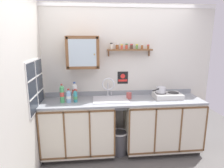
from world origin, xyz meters
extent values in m
plane|color=#565451|center=(0.00, 0.00, 0.00)|extent=(5.68, 5.68, 0.00)
cube|color=silver|center=(0.00, 0.66, 1.26)|extent=(3.28, 0.05, 2.52)
cube|color=white|center=(0.00, 0.63, 2.47)|extent=(3.28, 0.02, 0.05)
cube|color=silver|center=(-1.36, -0.28, 1.26)|extent=(0.05, 3.44, 2.52)
cube|color=black|center=(-0.75, 0.37, 0.04)|extent=(1.12, 0.54, 0.08)
cube|color=beige|center=(-0.75, 0.34, 0.50)|extent=(1.14, 0.60, 0.84)
cube|color=brown|center=(-0.75, 0.03, 0.88)|extent=(1.14, 0.01, 0.03)
cube|color=brown|center=(-0.75, 0.03, 0.13)|extent=(1.14, 0.01, 0.03)
cube|color=brown|center=(-1.32, 0.03, 0.50)|extent=(0.02, 0.01, 0.78)
cube|color=brown|center=(-0.94, 0.03, 0.50)|extent=(0.02, 0.01, 0.78)
cube|color=brown|center=(-0.56, 0.03, 0.50)|extent=(0.02, 0.01, 0.78)
cube|color=brown|center=(-0.18, 0.03, 0.50)|extent=(0.02, 0.01, 0.78)
cube|color=black|center=(0.69, 0.37, 0.04)|extent=(1.24, 0.54, 0.08)
cube|color=beige|center=(0.69, 0.34, 0.50)|extent=(1.26, 0.60, 0.84)
cube|color=brown|center=(0.69, 0.03, 0.88)|extent=(1.26, 0.01, 0.03)
cube|color=brown|center=(0.69, 0.03, 0.13)|extent=(1.26, 0.01, 0.03)
cube|color=brown|center=(0.05, 0.03, 0.50)|extent=(0.02, 0.01, 0.78)
cube|color=brown|center=(0.48, 0.03, 0.50)|extent=(0.02, 0.01, 0.78)
cube|color=brown|center=(0.90, 0.03, 0.50)|extent=(0.02, 0.01, 0.78)
cube|color=brown|center=(1.32, 0.03, 0.50)|extent=(0.02, 0.01, 0.78)
cube|color=gray|center=(0.00, 0.34, 0.94)|extent=(2.64, 0.63, 0.03)
cube|color=gray|center=(0.00, 0.63, 0.99)|extent=(2.64, 0.02, 0.08)
cube|color=silver|center=(-0.21, 0.36, 0.96)|extent=(0.58, 0.43, 0.01)
cube|color=slate|center=(-0.21, 0.36, 0.83)|extent=(0.49, 0.35, 0.01)
cube|color=slate|center=(-0.21, 0.54, 0.89)|extent=(0.49, 0.01, 0.13)
cube|color=slate|center=(-0.21, 0.18, 0.89)|extent=(0.49, 0.01, 0.13)
cylinder|color=#4C4C51|center=(-0.21, 0.36, 0.83)|extent=(0.04, 0.04, 0.01)
cylinder|color=silver|center=(-0.23, 0.59, 0.97)|extent=(0.05, 0.05, 0.02)
cylinder|color=silver|center=(-0.23, 0.59, 1.08)|extent=(0.02, 0.02, 0.21)
torus|color=silver|center=(-0.23, 0.49, 1.19)|extent=(0.22, 0.02, 0.22)
cylinder|color=silver|center=(-0.17, 0.59, 1.00)|extent=(0.02, 0.02, 0.05)
cube|color=silver|center=(0.76, 0.35, 1.00)|extent=(0.46, 0.31, 0.08)
cylinder|color=#2D2D2D|center=(0.65, 0.38, 1.04)|extent=(0.18, 0.18, 0.01)
cylinder|color=#2D2D2D|center=(0.88, 0.38, 1.04)|extent=(0.18, 0.18, 0.01)
cylinder|color=black|center=(0.65, 0.21, 1.00)|extent=(0.03, 0.02, 0.03)
cylinder|color=black|center=(0.88, 0.21, 1.00)|extent=(0.03, 0.02, 0.03)
cylinder|color=silver|center=(0.65, 0.38, 1.09)|extent=(0.16, 0.16, 0.10)
torus|color=silver|center=(0.65, 0.38, 1.14)|extent=(0.16, 0.16, 0.01)
cylinder|color=black|center=(0.53, 0.27, 1.13)|extent=(0.15, 0.14, 0.02)
cylinder|color=#8CB7E0|center=(-0.88, 0.28, 1.04)|extent=(0.07, 0.07, 0.17)
cone|color=#8CB7E0|center=(-0.88, 0.28, 1.14)|extent=(0.07, 0.07, 0.03)
cylinder|color=red|center=(-0.88, 0.28, 1.17)|extent=(0.03, 0.03, 0.02)
cylinder|color=white|center=(-0.88, 0.28, 1.04)|extent=(0.08, 0.08, 0.05)
cylinder|color=teal|center=(-0.77, 0.30, 1.04)|extent=(0.06, 0.06, 0.17)
cone|color=teal|center=(-0.77, 0.30, 1.13)|extent=(0.06, 0.06, 0.03)
cylinder|color=red|center=(-0.77, 0.30, 1.16)|extent=(0.03, 0.03, 0.02)
cylinder|color=#4C9959|center=(-0.77, 0.30, 1.03)|extent=(0.06, 0.06, 0.05)
cylinder|color=white|center=(-0.80, 0.46, 1.07)|extent=(0.08, 0.08, 0.24)
cone|color=white|center=(-0.80, 0.46, 1.21)|extent=(0.08, 0.08, 0.04)
cylinder|color=#2D59B2|center=(-0.80, 0.46, 1.24)|extent=(0.04, 0.04, 0.02)
cylinder|color=#D84C3F|center=(-0.80, 0.46, 1.09)|extent=(0.08, 0.08, 0.07)
cylinder|color=#4CB266|center=(-0.98, 0.29, 1.08)|extent=(0.07, 0.07, 0.25)
cone|color=#4CB266|center=(-0.98, 0.29, 1.22)|extent=(0.06, 0.06, 0.03)
cylinder|color=red|center=(-0.98, 0.29, 1.25)|extent=(0.03, 0.03, 0.02)
cylinder|color=#D84C3F|center=(-0.98, 0.29, 1.09)|extent=(0.07, 0.07, 0.07)
cylinder|color=#B24C47|center=(0.11, 0.39, 1.01)|extent=(0.09, 0.09, 0.11)
torus|color=#B24C47|center=(0.09, 0.44, 1.01)|extent=(0.03, 0.07, 0.07)
cube|color=brown|center=(-0.64, 0.51, 1.73)|extent=(0.53, 0.26, 0.52)
cube|color=silver|center=(-0.64, 0.37, 1.73)|extent=(0.43, 0.01, 0.43)
cube|color=brown|center=(-0.88, 0.37, 1.73)|extent=(0.04, 0.01, 0.49)
cube|color=brown|center=(-0.41, 0.37, 1.73)|extent=(0.04, 0.01, 0.49)
cube|color=brown|center=(-0.64, 0.37, 1.96)|extent=(0.49, 0.01, 0.04)
cube|color=brown|center=(-0.64, 0.37, 1.49)|extent=(0.49, 0.01, 0.04)
sphere|color=olive|center=(-0.46, 0.36, 1.70)|extent=(0.02, 0.02, 0.02)
cube|color=brown|center=(0.14, 0.57, 1.76)|extent=(0.77, 0.14, 0.02)
cube|color=brown|center=(-0.21, 0.62, 1.70)|extent=(0.02, 0.03, 0.10)
cube|color=brown|center=(0.49, 0.62, 1.70)|extent=(0.02, 0.03, 0.10)
cylinder|color=silver|center=(-0.17, 0.58, 1.81)|extent=(0.04, 0.04, 0.09)
cylinder|color=black|center=(-0.17, 0.58, 1.87)|extent=(0.04, 0.04, 0.02)
cylinder|color=brown|center=(-0.07, 0.57, 1.81)|extent=(0.05, 0.05, 0.07)
cylinder|color=white|center=(-0.07, 0.57, 1.85)|extent=(0.05, 0.05, 0.02)
cylinder|color=#CC4C33|center=(0.00, 0.56, 1.80)|extent=(0.04, 0.04, 0.07)
cylinder|color=yellow|center=(0.00, 0.56, 1.85)|extent=(0.04, 0.04, 0.02)
cylinder|color=#CC4C33|center=(0.09, 0.58, 1.81)|extent=(0.04, 0.04, 0.07)
cylinder|color=#33723F|center=(0.09, 0.58, 1.85)|extent=(0.04, 0.04, 0.02)
cylinder|color=#4C3326|center=(0.17, 0.57, 1.81)|extent=(0.05, 0.05, 0.07)
cylinder|color=red|center=(0.17, 0.57, 1.85)|extent=(0.05, 0.05, 0.02)
cylinder|color=#598C3F|center=(0.26, 0.57, 1.80)|extent=(0.04, 0.04, 0.06)
cylinder|color=yellow|center=(0.26, 0.57, 1.84)|extent=(0.04, 0.04, 0.02)
cylinder|color=brown|center=(0.35, 0.56, 1.80)|extent=(0.04, 0.04, 0.07)
cylinder|color=white|center=(0.35, 0.56, 1.85)|extent=(0.04, 0.04, 0.02)
cylinder|color=brown|center=(0.45, 0.56, 1.80)|extent=(0.04, 0.04, 0.06)
cylinder|color=red|center=(0.45, 0.56, 1.84)|extent=(0.04, 0.04, 0.02)
cube|color=black|center=(0.04, 0.64, 1.27)|extent=(0.19, 0.01, 0.22)
cube|color=red|center=(0.04, 0.63, 1.22)|extent=(0.16, 0.00, 0.04)
cylinder|color=red|center=(0.04, 0.63, 1.30)|extent=(0.08, 0.00, 0.08)
cube|color=#262D38|center=(-1.33, 0.17, 1.27)|extent=(0.01, 0.75, 0.72)
cube|color=white|center=(-1.34, 0.17, 1.27)|extent=(0.02, 0.79, 0.76)
cube|color=white|center=(-1.32, 0.17, 1.27)|extent=(0.01, 0.02, 0.72)
cube|color=white|center=(-1.32, 0.17, 1.14)|extent=(0.01, 0.75, 0.02)
cube|color=white|center=(-1.32, 0.17, 1.40)|extent=(0.01, 0.75, 0.02)
cylinder|color=#4C4C51|center=(-0.06, 0.29, 0.20)|extent=(0.27, 0.27, 0.39)
torus|color=white|center=(-0.06, 0.29, 0.39)|extent=(0.30, 0.30, 0.03)
camera|label=1|loc=(-0.50, -2.74, 1.93)|focal=31.51mm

